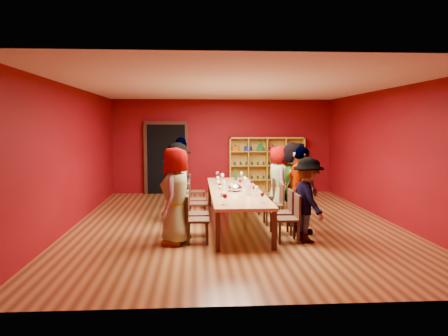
{
  "coord_description": "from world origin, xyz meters",
  "views": [
    {
      "loc": [
        -0.86,
        -9.52,
        2.15
      ],
      "look_at": [
        -0.19,
        0.86,
        1.15
      ],
      "focal_mm": 35.0,
      "sensor_mm": 36.0,
      "label": 1
    }
  ],
  "objects": [
    {
      "name": "chair_person_left_1",
      "position": [
        -0.91,
        -1.06,
        0.5
      ],
      "size": [
        0.42,
        0.42,
        0.89
      ],
      "color": "black",
      "rests_on": "ground"
    },
    {
      "name": "person_left_1",
      "position": [
        -1.23,
        -1.06,
        0.79
      ],
      "size": [
        0.51,
        0.64,
        1.58
      ],
      "primitive_type": "imported",
      "rotation": [
        0.0,
        0.0,
        -1.74
      ],
      "color": "#6181C9",
      "rests_on": "ground"
    },
    {
      "name": "tasting_table",
      "position": [
        0.0,
        0.0,
        0.7
      ],
      "size": [
        1.1,
        4.5,
        0.75
      ],
      "color": "#B67D4B",
      "rests_on": "ground"
    },
    {
      "name": "wine_glass_0",
      "position": [
        0.15,
        0.34,
        0.89
      ],
      "size": [
        0.08,
        0.08,
        0.2
      ],
      "color": "white",
      "rests_on": "tasting_table"
    },
    {
      "name": "wine_glass_10",
      "position": [
        0.33,
        -0.72,
        0.89
      ],
      "size": [
        0.08,
        0.08,
        0.19
      ],
      "color": "white",
      "rests_on": "tasting_table"
    },
    {
      "name": "wine_glass_4",
      "position": [
        0.35,
        -0.94,
        0.9
      ],
      "size": [
        0.08,
        0.08,
        0.21
      ],
      "color": "white",
      "rests_on": "tasting_table"
    },
    {
      "name": "wine_glass_12",
      "position": [
        0.31,
        0.88,
        0.89
      ],
      "size": [
        0.08,
        0.08,
        0.2
      ],
      "color": "white",
      "rests_on": "tasting_table"
    },
    {
      "name": "room_shell",
      "position": [
        0.0,
        0.0,
        1.5
      ],
      "size": [
        7.1,
        9.1,
        3.04
      ],
      "color": "#5C3318",
      "rests_on": "ground"
    },
    {
      "name": "wine_glass_3",
      "position": [
        -0.33,
        0.83,
        0.9
      ],
      "size": [
        0.08,
        0.08,
        0.21
      ],
      "color": "white",
      "rests_on": "tasting_table"
    },
    {
      "name": "person_left_3",
      "position": [
        -1.29,
        0.65,
        0.89
      ],
      "size": [
        0.84,
        1.24,
        1.77
      ],
      "primitive_type": "imported",
      "rotation": [
        0.0,
        0.0,
        -1.22
      ],
      "color": "#C58491",
      "rests_on": "ground"
    },
    {
      "name": "chair_person_right_2",
      "position": [
        0.91,
        -0.17,
        0.5
      ],
      "size": [
        0.42,
        0.42,
        0.89
      ],
      "color": "black",
      "rests_on": "ground"
    },
    {
      "name": "doorway",
      "position": [
        -1.8,
        4.43,
        1.12
      ],
      "size": [
        1.4,
        0.17,
        2.3
      ],
      "color": "black",
      "rests_on": "ground"
    },
    {
      "name": "wine_glass_2",
      "position": [
        -0.37,
        0.01,
        0.9
      ],
      "size": [
        0.08,
        0.08,
        0.2
      ],
      "color": "white",
      "rests_on": "tasting_table"
    },
    {
      "name": "wine_glass_17",
      "position": [
        -0.38,
        -1.76,
        0.9
      ],
      "size": [
        0.09,
        0.09,
        0.21
      ],
      "color": "white",
      "rests_on": "tasting_table"
    },
    {
      "name": "wine_glass_7",
      "position": [
        0.35,
        -1.65,
        0.89
      ],
      "size": [
        0.08,
        0.08,
        0.19
      ],
      "color": "white",
      "rests_on": "tasting_table"
    },
    {
      "name": "wine_bottle",
      "position": [
        0.17,
        1.68,
        0.86
      ],
      "size": [
        0.1,
        0.1,
        0.3
      ],
      "color": "#153A1C",
      "rests_on": "tasting_table"
    },
    {
      "name": "wine_glass_13",
      "position": [
        -0.38,
        -0.92,
        0.91
      ],
      "size": [
        0.09,
        0.09,
        0.22
      ],
      "color": "white",
      "rests_on": "tasting_table"
    },
    {
      "name": "person_left_0",
      "position": [
        -1.23,
        -1.61,
        0.88
      ],
      "size": [
        0.66,
        0.95,
        1.77
      ],
      "primitive_type": "imported",
      "rotation": [
        0.0,
        0.0,
        -1.81
      ],
      "color": "pink",
      "rests_on": "ground"
    },
    {
      "name": "chair_person_right_3",
      "position": [
        0.91,
        1.0,
        0.5
      ],
      "size": [
        0.42,
        0.42,
        0.89
      ],
      "color": "black",
      "rests_on": "ground"
    },
    {
      "name": "person_right_3",
      "position": [
        1.16,
        1.0,
        0.83
      ],
      "size": [
        0.48,
        0.83,
        1.67
      ],
      "primitive_type": "imported",
      "rotation": [
        0.0,
        0.0,
        1.61
      ],
      "color": "#46464B",
      "rests_on": "ground"
    },
    {
      "name": "wine_glass_6",
      "position": [
        -0.29,
        1.91,
        0.9
      ],
      "size": [
        0.08,
        0.08,
        0.21
      ],
      "color": "white",
      "rests_on": "tasting_table"
    },
    {
      "name": "wine_glass_19",
      "position": [
        -0.34,
        -1.84,
        0.9
      ],
      "size": [
        0.08,
        0.08,
        0.2
      ],
      "color": "white",
      "rests_on": "tasting_table"
    },
    {
      "name": "chair_person_left_3",
      "position": [
        -0.91,
        0.65,
        0.5
      ],
      "size": [
        0.42,
        0.42,
        0.89
      ],
      "color": "black",
      "rests_on": "ground"
    },
    {
      "name": "carafe_a",
      "position": [
        -0.25,
        -0.03,
        0.85
      ],
      "size": [
        0.11,
        0.11,
        0.23
      ],
      "color": "white",
      "rests_on": "tasting_table"
    },
    {
      "name": "wine_glass_1",
      "position": [
        0.33,
        1.78,
        0.91
      ],
      "size": [
        0.09,
        0.09,
        0.22
      ],
      "color": "white",
      "rests_on": "tasting_table"
    },
    {
      "name": "spittoon_bowl",
      "position": [
        -0.02,
        -0.22,
        0.82
      ],
      "size": [
        0.31,
        0.31,
        0.17
      ],
      "primitive_type": "ellipsoid",
      "color": "#BABCC1",
      "rests_on": "tasting_table"
    },
    {
      "name": "wine_glass_14",
      "position": [
        -0.29,
        1.67,
        0.9
      ],
      "size": [
        0.08,
        0.08,
        0.21
      ],
      "color": "white",
      "rests_on": "tasting_table"
    },
    {
      "name": "person_right_2",
      "position": [
        1.29,
        -0.17,
        0.91
      ],
      "size": [
        0.71,
        1.74,
        1.82
      ],
      "primitive_type": "imported",
      "rotation": [
        0.0,
        0.0,
        1.43
      ],
      "color": "#141938",
      "rests_on": "ground"
    },
    {
      "name": "wine_glass_18",
      "position": [
        0.33,
        0.71,
        0.88
      ],
      "size": [
        0.07,
        0.07,
        0.19
      ],
      "color": "white",
      "rests_on": "tasting_table"
    },
    {
      "name": "carafe_b",
      "position": [
        0.2,
        -0.8,
        0.88
      ],
      "size": [
        0.15,
        0.15,
        0.29
      ],
      "color": "white",
      "rests_on": "tasting_table"
    },
    {
      "name": "chair_person_right_0",
      "position": [
        0.91,
        -1.64,
        0.5
      ],
      "size": [
        0.42,
        0.42,
        0.89
      ],
      "color": "black",
      "rests_on": "ground"
    },
    {
      "name": "chair_person_left_4",
      "position": [
        -0.91,
        1.88,
        0.5
      ],
      "size": [
        0.42,
        0.42,
        0.89
      ],
      "color": "black",
      "rests_on": "ground"
    },
    {
      "name": "shelving_unit",
      "position": [
        1.4,
        4.32,
        0.98
      ],
      "size": [
        2.4,
        0.4,
        1.8
      ],
      "color": "#B88D29",
      "rests_on": "ground"
    },
    {
      "name": "chair_person_left_2",
      "position": [
        -0.91,
        0.09,
        0.5
      ],
      "size": [
        0.42,
        0.42,
        0.89
      ],
      "color": "black",
      "rests_on": "ground"
    },
    {
      "name": "wine_glass_15",
      "position": [
        -0.19,
        1.38,
        0.91
      ],
      "size": [
        0.09,
        0.09,
        0.22
      ],
      "color": "white",
      "rests_on": "tasting_table"
    },
    {
      "name": "person_left_2",
      "position": [
        -1.33,
        0.09,
        0.84
      ],
      "size": [
        0.53,
        0.86,
        1.67
      ],
      "primitive_type": "imported",
      "rotation": [
        0.0,
        0.0,
        -1.68
      ],
      "color": "silver",
      "rests_on": "ground"
    },
    {
      "name": "chair_person_right_1",
      "position": [
        0.91,
        -1.05,
        0.5
      ],
      "size": [
        0.42,
        0.42,
        0.89
      ],
      "color": "black",
      "rests_on": "ground"
    },
    {
      "name": "wine_glass_16",
      "position": [
        -0.34,
        -0.16,
        0.88
      ],
      "size": [
        0.07,
        0.07,
        0.18
      ],
      "color": "white",
      "rests_on": "tasting_table"
    },
    {
      "name": "person_left_4",
      "position": [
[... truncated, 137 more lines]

